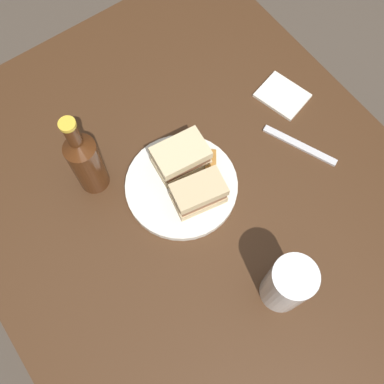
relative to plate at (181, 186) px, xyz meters
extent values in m
plane|color=#4C4238|center=(0.07, 0.01, -0.78)|extent=(6.00, 6.00, 0.00)
cube|color=#422816|center=(0.07, 0.01, -0.39)|extent=(1.19, 0.92, 0.77)
cylinder|color=silver|center=(0.00, 0.00, 0.00)|extent=(0.25, 0.25, 0.02)
cube|color=#CCB284|center=(0.05, 0.01, 0.02)|extent=(0.08, 0.12, 0.02)
cube|color=#8C5B3D|center=(0.05, 0.01, 0.04)|extent=(0.08, 0.11, 0.02)
cube|color=#CCB284|center=(0.05, 0.01, 0.06)|extent=(0.08, 0.12, 0.02)
cube|color=beige|center=(-0.04, 0.03, 0.02)|extent=(0.09, 0.12, 0.02)
cube|color=brown|center=(-0.04, 0.03, 0.04)|extent=(0.08, 0.11, 0.02)
cube|color=beige|center=(-0.04, 0.03, 0.06)|extent=(0.09, 0.12, 0.02)
cube|color=#AD702D|center=(0.04, 0.04, 0.02)|extent=(0.03, 0.05, 0.02)
cube|color=#AD702D|center=(-0.01, 0.08, 0.02)|extent=(0.05, 0.05, 0.01)
cube|color=#AD702D|center=(-0.02, 0.05, 0.02)|extent=(0.03, 0.05, 0.02)
cylinder|color=white|center=(0.30, 0.03, 0.07)|extent=(0.08, 0.08, 0.15)
cylinder|color=gold|center=(0.30, 0.03, 0.03)|extent=(0.07, 0.07, 0.08)
cylinder|color=#47230F|center=(-0.13, -0.15, 0.07)|extent=(0.06, 0.06, 0.15)
cone|color=#47230F|center=(-0.13, -0.15, 0.16)|extent=(0.06, 0.06, 0.02)
cylinder|color=#47230F|center=(-0.13, -0.15, 0.20)|extent=(0.03, 0.03, 0.06)
cylinder|color=gold|center=(-0.13, -0.15, 0.23)|extent=(0.03, 0.03, 0.01)
cube|color=silver|center=(-0.05, 0.33, 0.00)|extent=(0.13, 0.11, 0.01)
cube|color=silver|center=(0.07, 0.28, 0.00)|extent=(0.17, 0.09, 0.01)
camera|label=1|loc=(0.32, -0.20, 0.89)|focal=41.63mm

